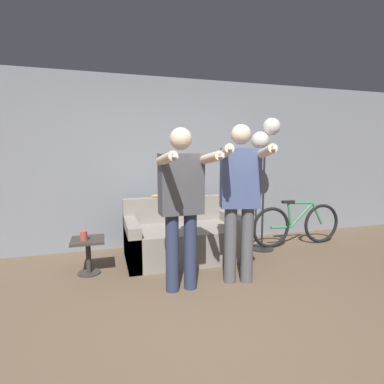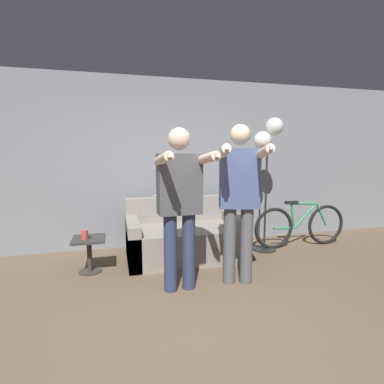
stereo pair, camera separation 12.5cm
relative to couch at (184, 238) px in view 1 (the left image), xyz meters
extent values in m
plane|color=brown|center=(-0.24, -1.81, -0.27)|extent=(16.00, 16.00, 0.00)
cube|color=gray|center=(-0.24, 0.68, 1.03)|extent=(10.00, 0.05, 2.60)
cube|color=gray|center=(0.00, -0.04, -0.05)|extent=(1.61, 0.91, 0.44)
cube|color=gray|center=(0.00, 0.35, 0.35)|extent=(1.61, 0.14, 0.37)
cube|color=gray|center=(-0.73, -0.04, 0.02)|extent=(0.16, 0.91, 0.58)
cube|color=gray|center=(0.73, -0.04, 0.02)|extent=(0.16, 0.91, 0.58)
cylinder|color=#2D3856|center=(-0.39, -0.98, 0.15)|extent=(0.14, 0.14, 0.84)
cylinder|color=#2D3856|center=(-0.19, -0.97, 0.15)|extent=(0.14, 0.14, 0.84)
cube|color=#4C4C51|center=(-0.29, -0.97, 0.88)|extent=(0.46, 0.23, 0.63)
sphere|color=beige|center=(-0.29, -0.97, 1.34)|extent=(0.23, 0.23, 0.23)
cylinder|color=beige|center=(-0.49, -1.23, 1.15)|extent=(0.11, 0.51, 0.15)
cube|color=white|center=(-0.49, -1.48, 1.18)|extent=(0.04, 0.12, 0.05)
cylinder|color=beige|center=(-0.07, -1.21, 1.15)|extent=(0.11, 0.51, 0.15)
cube|color=white|center=(-0.06, -1.46, 1.18)|extent=(0.04, 0.12, 0.05)
cylinder|color=#56565B|center=(0.29, -0.95, 0.16)|extent=(0.14, 0.14, 0.87)
cylinder|color=#56565B|center=(0.47, -1.00, 0.16)|extent=(0.14, 0.14, 0.87)
cube|color=#475684|center=(0.38, -0.97, 0.92)|extent=(0.47, 0.32, 0.65)
sphere|color=beige|center=(0.38, -0.97, 1.39)|extent=(0.22, 0.22, 0.22)
cylinder|color=beige|center=(0.13, -1.16, 1.21)|extent=(0.22, 0.51, 0.16)
cube|color=white|center=(0.06, -1.40, 1.24)|extent=(0.07, 0.13, 0.05)
cylinder|color=beige|center=(0.51, -1.26, 1.21)|extent=(0.22, 0.51, 0.16)
cube|color=white|center=(0.45, -1.50, 1.24)|extent=(0.07, 0.13, 0.05)
ellipsoid|color=tan|center=(-0.09, 0.35, 0.62)|extent=(0.39, 0.12, 0.17)
sphere|color=tan|center=(0.08, 0.35, 0.68)|extent=(0.09, 0.09, 0.09)
ellipsoid|color=tan|center=(-0.29, 0.37, 0.56)|extent=(0.21, 0.04, 0.04)
cone|color=tan|center=(0.06, 0.33, 0.71)|extent=(0.03, 0.03, 0.03)
cone|color=tan|center=(0.06, 0.36, 0.71)|extent=(0.03, 0.03, 0.03)
cylinder|color=black|center=(1.24, -0.01, -0.26)|extent=(0.36, 0.36, 0.02)
cylinder|color=black|center=(1.24, -0.01, 0.61)|extent=(0.03, 0.03, 1.76)
sphere|color=white|center=(1.34, -0.01, 1.57)|extent=(0.26, 0.26, 0.26)
sphere|color=white|center=(1.16, -0.01, 1.37)|extent=(0.26, 0.26, 0.26)
cylinder|color=#38332D|center=(-1.27, -0.24, -0.26)|extent=(0.27, 0.27, 0.02)
cylinder|color=#38332D|center=(-1.27, -0.24, -0.07)|extent=(0.06, 0.06, 0.41)
cube|color=#38332D|center=(-1.27, -0.24, 0.15)|extent=(0.39, 0.39, 0.03)
cylinder|color=#B7473D|center=(-1.31, -0.29, 0.22)|extent=(0.08, 0.08, 0.11)
torus|color=black|center=(2.32, 0.00, 0.05)|extent=(0.64, 0.05, 0.64)
torus|color=black|center=(1.39, 0.00, 0.05)|extent=(0.64, 0.05, 0.64)
cylinder|color=#338E56|center=(1.94, 0.00, 0.22)|extent=(0.41, 0.04, 0.39)
cylinder|color=#338E56|center=(1.71, 0.00, 0.23)|extent=(0.10, 0.04, 0.39)
cylinder|color=#338E56|center=(1.91, 0.00, 0.41)|extent=(0.45, 0.04, 0.05)
cylinder|color=#338E56|center=(1.57, 0.00, 0.04)|extent=(0.35, 0.04, 0.05)
cylinder|color=#338E56|center=(2.23, 0.00, 0.23)|extent=(0.22, 0.04, 0.37)
cube|color=black|center=(1.68, 0.00, 0.44)|extent=(0.20, 0.07, 0.04)
camera|label=1|loc=(-1.06, -3.96, 1.21)|focal=28.00mm
camera|label=2|loc=(-0.94, -3.99, 1.21)|focal=28.00mm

